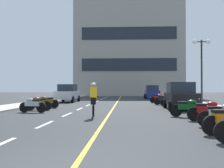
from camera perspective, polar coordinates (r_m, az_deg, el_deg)
name	(u,v)px	position (r m, az deg, el deg)	size (l,w,h in m)	color
ground_plane	(114,103)	(25.61, 0.35, -4.07)	(140.00, 140.00, 0.00)	#2D3033
curb_left	(47,101)	(29.78, -13.38, -3.49)	(2.40, 72.00, 0.12)	#B7B2A8
curb_right	(184,101)	(29.21, 14.91, -3.53)	(2.40, 72.00, 0.12)	#B7B2A8
lane_dash_1	(45,124)	(11.11, -13.82, -8.19)	(0.14, 2.20, 0.01)	silver
lane_dash_2	(67,115)	(14.96, -9.36, -6.31)	(0.14, 2.20, 0.01)	silver
lane_dash_3	(80,109)	(18.87, -6.75, -5.19)	(0.14, 2.20, 0.01)	silver
lane_dash_4	(88,105)	(22.82, -5.04, -4.45)	(0.14, 2.20, 0.01)	silver
lane_dash_5	(94,103)	(26.78, -3.84, -3.92)	(0.14, 2.20, 0.01)	silver
lane_dash_6	(98,101)	(30.75, -2.95, -3.53)	(0.14, 2.20, 0.01)	silver
lane_dash_7	(101,99)	(34.72, -2.27, -3.23)	(0.14, 2.20, 0.01)	silver
lane_dash_8	(104,98)	(38.70, -1.73, -2.99)	(0.14, 2.20, 0.01)	silver
lane_dash_9	(106,97)	(42.69, -1.28, -2.80)	(0.14, 2.20, 0.01)	silver
lane_dash_10	(108,97)	(46.68, -0.92, -2.63)	(0.14, 2.20, 0.01)	silver
lane_dash_11	(109,96)	(50.67, -0.61, -2.50)	(0.14, 2.20, 0.01)	silver
centre_line_yellow	(117,102)	(28.60, 1.13, -3.73)	(0.12, 66.00, 0.01)	gold
office_building	(129,47)	(54.22, 3.50, 7.72)	(20.51, 8.24, 19.08)	#9E998E
street_lamp_mid	(202,57)	(23.60, 18.22, 5.38)	(1.46, 0.36, 5.30)	black
parked_car_near	(180,96)	(18.82, 14.09, -2.40)	(2.00, 4.24, 1.82)	black
parked_car_mid	(68,93)	(28.28, -9.26, -1.90)	(2.03, 4.25, 1.82)	black
parked_car_far	(152,92)	(36.96, 8.35, -1.67)	(1.93, 4.20, 1.82)	black
motorcycle_2	(222,115)	(10.57, 22.03, -5.96)	(1.69, 0.62, 0.92)	black
motorcycle_3	(208,110)	(12.34, 19.38, -5.24)	(1.69, 0.61, 0.92)	black
motorcycle_4	(188,108)	(13.90, 15.56, -4.76)	(1.67, 0.69, 0.92)	black
motorcycle_5	(33,104)	(16.58, -16.27, -4.13)	(1.69, 0.60, 0.92)	black
motorcycle_6	(39,103)	(18.11, -15.10, -3.86)	(1.70, 0.60, 0.92)	black
motorcycle_7	(46,102)	(19.73, -13.58, -3.62)	(1.66, 0.74, 0.92)	black
motorcycle_8	(171,100)	(21.87, 12.24, -3.35)	(1.70, 0.60, 0.92)	black
motorcycle_9	(164,99)	(23.47, 10.80, -3.19)	(1.67, 0.71, 0.92)	black
motorcycle_10	(165,99)	(24.95, 10.98, -3.05)	(1.70, 0.60, 0.92)	black
motorcycle_11	(158,98)	(26.93, 9.59, -2.90)	(1.65, 0.77, 0.92)	black
cyclist_rider	(93,99)	(13.18, -3.91, -3.20)	(0.42, 1.77, 1.71)	black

